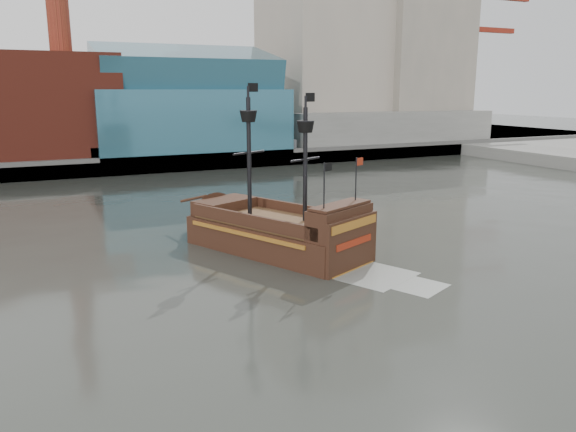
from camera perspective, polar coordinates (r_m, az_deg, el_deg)
ground at (r=27.16m, az=10.07°, el=-13.76°), size 400.00×400.00×0.00m
promenade_far at (r=113.14m, az=-17.86°, el=6.55°), size 220.00×60.00×2.00m
seawall at (r=84.11m, az=-15.18°, el=4.98°), size 220.00×1.00×2.60m
skyline at (r=106.79m, az=-15.28°, el=19.07°), size 149.00×45.00×62.00m
crane_a at (r=137.95m, az=17.92°, el=15.11°), size 22.50×4.00×32.25m
crane_b at (r=151.67m, az=17.93°, el=13.50°), size 19.10×4.00×26.25m
pirate_ship at (r=42.30m, az=-1.01°, el=-2.06°), size 12.17×18.50×13.39m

